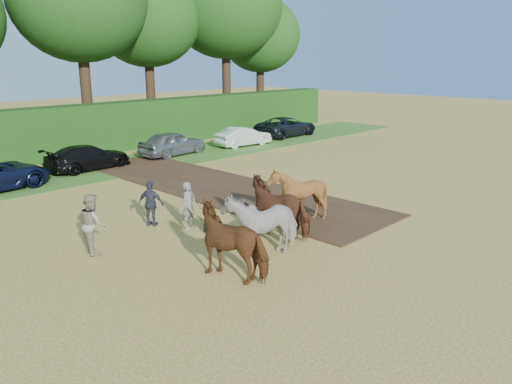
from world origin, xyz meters
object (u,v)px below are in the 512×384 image
(spectator_far, at_px, (151,204))
(parked_cars, at_px, (134,151))
(spectator_near, at_px, (93,224))
(plough_team, at_px, (269,214))

(spectator_far, xyz_separation_m, parked_cars, (5.38, 9.62, -0.10))
(spectator_far, height_order, parked_cars, spectator_far)
(spectator_near, distance_m, plough_team, 5.38)
(spectator_far, bearing_deg, spectator_near, 79.98)
(spectator_near, bearing_deg, parked_cars, -24.57)
(spectator_far, distance_m, plough_team, 4.42)
(spectator_near, height_order, parked_cars, spectator_near)
(plough_team, bearing_deg, spectator_near, 142.50)
(spectator_near, distance_m, parked_cars, 13.18)
(spectator_near, relative_size, spectator_far, 1.14)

